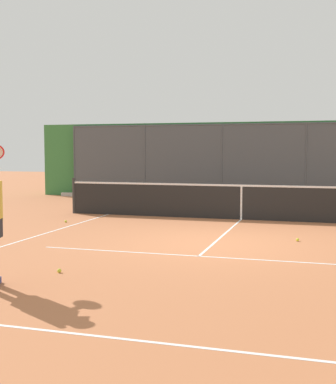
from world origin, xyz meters
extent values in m
plane|color=#B76B42|center=(0.00, 0.00, 0.00)|extent=(60.00, 60.00, 0.00)
cube|color=white|center=(0.00, 5.51, 0.00)|extent=(7.89, 0.05, 0.01)
cube|color=white|center=(0.00, 1.33, 0.00)|extent=(6.15, 0.05, 0.01)
cube|color=white|center=(3.94, 0.87, 0.00)|extent=(0.05, 9.29, 0.01)
cube|color=white|center=(0.00, -1.22, 0.00)|extent=(0.05, 5.11, 0.01)
cylinder|color=#474C51|center=(-1.54, -9.09, 1.45)|extent=(0.07, 0.07, 2.90)
cylinder|color=#474C51|center=(1.54, -9.09, 1.45)|extent=(0.07, 0.07, 2.90)
cylinder|color=#474C51|center=(4.63, -9.09, 1.45)|extent=(0.07, 0.07, 2.90)
cylinder|color=#474C51|center=(7.71, -9.09, 1.45)|extent=(0.07, 0.07, 2.90)
cylinder|color=#474C51|center=(0.00, -9.09, 2.86)|extent=(15.43, 0.05, 0.05)
cube|color=#474C51|center=(0.00, -9.09, 1.45)|extent=(15.43, 0.02, 2.90)
cube|color=#387A3D|center=(0.00, -9.74, 1.48)|extent=(18.43, 0.90, 2.97)
cube|color=#ADADA8|center=(0.00, -8.91, 0.07)|extent=(16.43, 0.18, 0.15)
cylinder|color=#2D2D2D|center=(5.06, -3.78, 0.54)|extent=(0.09, 0.09, 1.07)
cube|color=black|center=(0.00, -3.78, 0.46)|extent=(10.03, 0.02, 0.91)
cube|color=white|center=(0.00, -3.78, 0.94)|extent=(10.03, 0.04, 0.05)
cube|color=white|center=(0.00, -3.78, 0.46)|extent=(0.05, 0.04, 0.91)
sphere|color=#CCDB33|center=(-1.63, -0.74, 0.03)|extent=(0.07, 0.07, 0.07)
sphere|color=#C1D138|center=(1.80, 3.16, 0.03)|extent=(0.07, 0.07, 0.07)
sphere|color=#D6E042|center=(4.34, -1.88, 0.03)|extent=(0.07, 0.07, 0.07)
camera|label=1|loc=(-2.06, 10.22, 1.90)|focal=48.18mm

